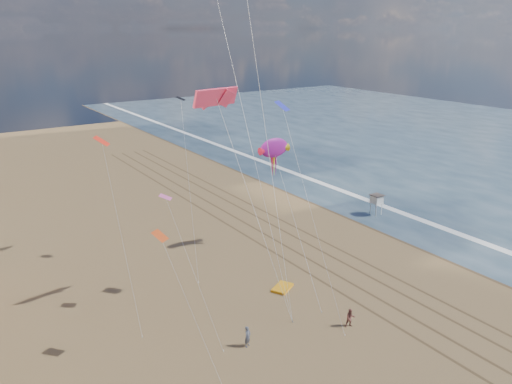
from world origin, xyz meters
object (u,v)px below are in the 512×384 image
at_px(show_kite, 274,148).
at_px(kite_flyer_a, 248,336).
at_px(lifeguard_stand, 377,199).
at_px(grounded_kite, 282,288).
at_px(kite_flyer_b, 350,318).

distance_m(show_kite, kite_flyer_a, 25.04).
bearing_deg(lifeguard_stand, kite_flyer_a, -153.78).
bearing_deg(lifeguard_stand, grounded_kite, -157.89).
bearing_deg(show_kite, lifeguard_stand, 0.32).
xyz_separation_m(grounded_kite, show_kite, (6.07, 10.11, 12.58)).
bearing_deg(kite_flyer_a, grounded_kite, 11.14).
height_order(grounded_kite, kite_flyer_b, kite_flyer_b).
bearing_deg(show_kite, kite_flyer_b, -104.72).
height_order(lifeguard_stand, kite_flyer_a, lifeguard_stand).
height_order(lifeguard_stand, kite_flyer_b, lifeguard_stand).
xyz_separation_m(show_kite, kite_flyer_b, (-5.08, -19.35, -11.80)).
relative_size(lifeguard_stand, kite_flyer_a, 1.60).
distance_m(lifeguard_stand, kite_flyer_a, 37.69).
bearing_deg(grounded_kite, kite_flyer_a, -171.64).
height_order(lifeguard_stand, grounded_kite, lifeguard_stand).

